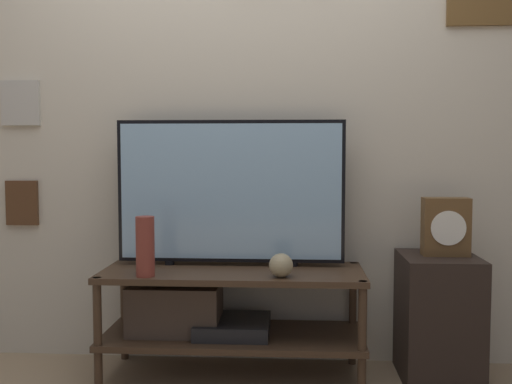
{
  "coord_description": "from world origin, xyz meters",
  "views": [
    {
      "loc": [
        0.3,
        -2.6,
        1.12
      ],
      "look_at": [
        0.11,
        0.29,
        0.92
      ],
      "focal_mm": 42.0,
      "sensor_mm": 36.0,
      "label": 1
    }
  ],
  "objects_px": {
    "television": "(231,192)",
    "mantel_clock": "(446,227)",
    "vase_round_glass": "(281,265)",
    "vase_tall_ceramic": "(145,247)"
  },
  "relations": [
    {
      "from": "mantel_clock",
      "to": "vase_round_glass",
      "type": "bearing_deg",
      "value": -165.88
    },
    {
      "from": "vase_round_glass",
      "to": "mantel_clock",
      "type": "xyz_separation_m",
      "value": [
        0.79,
        0.2,
        0.16
      ]
    },
    {
      "from": "vase_tall_ceramic",
      "to": "mantel_clock",
      "type": "bearing_deg",
      "value": 8.79
    },
    {
      "from": "television",
      "to": "vase_round_glass",
      "type": "height_order",
      "value": "television"
    },
    {
      "from": "television",
      "to": "vase_round_glass",
      "type": "bearing_deg",
      "value": -45.68
    },
    {
      "from": "television",
      "to": "mantel_clock",
      "type": "relative_size",
      "value": 4.08
    },
    {
      "from": "vase_tall_ceramic",
      "to": "vase_round_glass",
      "type": "xyz_separation_m",
      "value": [
        0.63,
        0.02,
        -0.08
      ]
    },
    {
      "from": "vase_tall_ceramic",
      "to": "vase_round_glass",
      "type": "height_order",
      "value": "vase_tall_ceramic"
    },
    {
      "from": "television",
      "to": "vase_round_glass",
      "type": "xyz_separation_m",
      "value": [
        0.26,
        -0.27,
        -0.32
      ]
    },
    {
      "from": "vase_tall_ceramic",
      "to": "vase_round_glass",
      "type": "distance_m",
      "value": 0.63
    }
  ]
}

